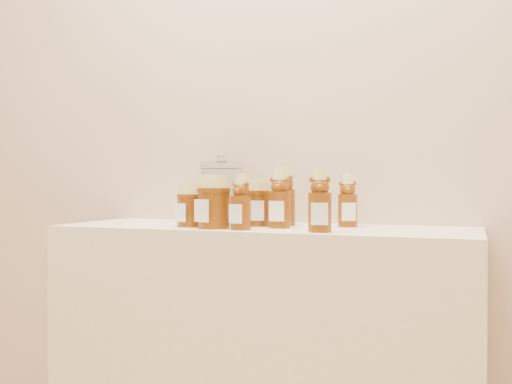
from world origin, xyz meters
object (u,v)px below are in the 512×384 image
at_px(bear_bottle_front_left, 241,198).
at_px(honey_jar_left, 190,205).
at_px(display_table, 262,381).
at_px(bear_bottle_back_left, 285,192).
at_px(glass_canister, 221,190).

distance_m(bear_bottle_front_left, honey_jar_left, 0.19).
xyz_separation_m(display_table, bear_bottle_front_left, (-0.01, -0.13, 0.54)).
height_order(display_table, bear_bottle_front_left, bear_bottle_front_left).
height_order(bear_bottle_back_left, honey_jar_left, bear_bottle_back_left).
bearing_deg(honey_jar_left, bear_bottle_back_left, 51.89).
distance_m(display_table, bear_bottle_back_left, 0.55).
relative_size(bear_bottle_back_left, glass_canister, 0.94).
relative_size(display_table, honey_jar_left, 9.70).
xyz_separation_m(bear_bottle_back_left, honey_jar_left, (-0.24, -0.15, -0.04)).
relative_size(bear_bottle_back_left, honey_jar_left, 1.60).
relative_size(bear_bottle_front_left, honey_jar_left, 1.38).
height_order(display_table, bear_bottle_back_left, bear_bottle_back_left).
bearing_deg(display_table, bear_bottle_front_left, -95.74).
distance_m(bear_bottle_back_left, glass_canister, 0.22).
height_order(display_table, honey_jar_left, honey_jar_left).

